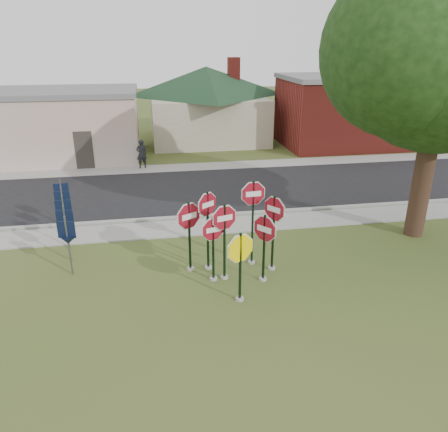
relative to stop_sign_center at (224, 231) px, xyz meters
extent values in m
plane|color=#3D521F|center=(0.26, -1.42, -1.62)|extent=(120.00, 120.00, 0.00)
cube|color=gray|center=(0.26, 4.08, -1.59)|extent=(60.00, 1.60, 0.06)
cube|color=black|center=(0.26, 8.58, -1.60)|extent=(60.00, 7.00, 0.04)
cube|color=gray|center=(0.26, 12.88, -1.59)|extent=(60.00, 1.60, 0.06)
cube|color=gray|center=(0.26, 5.08, -1.55)|extent=(60.00, 0.20, 0.14)
cylinder|color=#9A9790|center=(0.00, 0.00, -1.58)|extent=(0.24, 0.24, 0.08)
cube|color=black|center=(0.00, 0.00, -0.37)|extent=(0.07, 0.07, 2.49)
cylinder|color=white|center=(0.00, 0.00, 0.44)|extent=(1.04, 0.33, 1.08)
cylinder|color=maroon|center=(0.00, 0.00, 0.44)|extent=(0.96, 0.32, 1.00)
cube|color=white|center=(0.00, 0.00, 0.44)|extent=(0.48, 0.16, 0.17)
cylinder|color=#9A9790|center=(0.22, -1.30, -1.58)|extent=(0.24, 0.24, 0.08)
cube|color=black|center=(0.22, -1.30, -0.56)|extent=(0.07, 0.07, 2.11)
cylinder|color=white|center=(0.22, -1.30, 0.04)|extent=(1.09, 0.45, 1.17)
cylinder|color=#FFE403|center=(0.22, -1.30, 0.04)|extent=(1.01, 0.42, 1.08)
cylinder|color=#9A9790|center=(-0.35, -0.03, -1.58)|extent=(0.24, 0.24, 0.08)
cube|color=black|center=(-0.35, -0.03, -0.56)|extent=(0.07, 0.06, 2.11)
cylinder|color=white|center=(-0.35, -0.03, 0.10)|extent=(0.96, 0.29, 0.99)
cylinder|color=maroon|center=(-0.35, -0.03, 0.10)|extent=(0.89, 0.27, 0.92)
cube|color=white|center=(-0.35, -0.03, 0.10)|extent=(0.44, 0.14, 0.16)
cylinder|color=#9A9790|center=(1.16, -0.32, -1.58)|extent=(0.24, 0.24, 0.08)
cube|color=black|center=(1.16, -0.32, -0.52)|extent=(0.08, 0.08, 2.19)
cylinder|color=white|center=(1.16, -0.32, 0.13)|extent=(0.71, 0.89, 1.13)
cylinder|color=maroon|center=(1.16, -0.32, 0.13)|extent=(0.66, 0.83, 1.04)
cube|color=white|center=(1.16, -0.32, 0.13)|extent=(0.33, 0.41, 0.18)
cylinder|color=#9A9790|center=(1.07, 0.83, -1.58)|extent=(0.24, 0.24, 0.08)
cube|color=black|center=(1.07, 0.83, -0.17)|extent=(0.06, 0.05, 2.90)
cylinder|color=white|center=(1.07, 0.83, 0.85)|extent=(1.08, 0.09, 1.09)
cylinder|color=maroon|center=(1.07, 0.83, 0.85)|extent=(1.00, 0.09, 1.01)
cube|color=white|center=(1.07, 0.83, 0.85)|extent=(0.50, 0.04, 0.17)
cylinder|color=#9A9790|center=(-0.41, 0.71, -1.58)|extent=(0.24, 0.24, 0.08)
cube|color=black|center=(-0.41, 0.71, -0.28)|extent=(0.08, 0.08, 2.67)
cylinder|color=white|center=(-0.41, 0.71, 0.63)|extent=(0.86, 0.64, 1.05)
cylinder|color=maroon|center=(-0.41, 0.71, 0.63)|extent=(0.80, 0.59, 0.97)
cube|color=white|center=(-0.41, 0.71, 0.63)|extent=(0.40, 0.30, 0.17)
cylinder|color=#9A9790|center=(1.62, 0.33, -1.58)|extent=(0.24, 0.24, 0.08)
cube|color=black|center=(1.62, 0.33, -0.35)|extent=(0.08, 0.08, 2.54)
cylinder|color=white|center=(1.62, 0.33, 0.48)|extent=(0.64, 0.90, 1.09)
cylinder|color=maroon|center=(1.62, 0.33, 0.48)|extent=(0.60, 0.84, 1.01)
cube|color=white|center=(1.62, 0.33, 0.48)|extent=(0.30, 0.42, 0.17)
cylinder|color=#9A9790|center=(-1.00, 0.73, -1.58)|extent=(0.24, 0.24, 0.08)
cube|color=black|center=(-1.00, 0.73, -0.44)|extent=(0.08, 0.07, 2.35)
cylinder|color=white|center=(-1.00, 0.73, 0.27)|extent=(1.03, 0.60, 1.18)
cylinder|color=maroon|center=(-1.00, 0.73, 0.27)|extent=(0.96, 0.56, 1.09)
cube|color=white|center=(-1.00, 0.73, 0.27)|extent=(0.48, 0.28, 0.19)
cube|color=#59595E|center=(-4.74, 1.08, -0.62)|extent=(0.05, 0.05, 2.00)
cube|color=black|center=(-4.74, 1.08, -0.07)|extent=(0.55, 0.13, 0.55)
cone|color=black|center=(-4.74, 1.08, -0.42)|extent=(0.65, 0.65, 0.25)
cube|color=#59595E|center=(-4.94, 2.08, -0.62)|extent=(0.05, 0.05, 2.00)
cube|color=black|center=(-4.94, 2.08, -0.07)|extent=(0.55, 0.09, 0.55)
cone|color=black|center=(-4.94, 2.08, -0.42)|extent=(0.62, 0.62, 0.25)
cube|color=#59595E|center=(-5.14, 3.08, -0.62)|extent=(0.05, 0.05, 2.00)
cube|color=black|center=(-5.14, 3.08, -0.07)|extent=(0.55, 0.05, 0.55)
cone|color=black|center=(-5.14, 3.08, -0.42)|extent=(0.58, 0.58, 0.25)
cube|color=#59595E|center=(-5.34, 4.08, -0.62)|extent=(0.05, 0.05, 2.00)
cube|color=black|center=(-5.34, 4.08, -0.07)|extent=(0.55, 0.05, 0.55)
cone|color=black|center=(-5.34, 4.08, -0.42)|extent=(0.58, 0.58, 0.25)
cube|color=#59595E|center=(-5.54, 5.08, -0.62)|extent=(0.05, 0.05, 2.00)
cube|color=black|center=(-5.54, 5.08, -0.07)|extent=(0.55, 0.09, 0.55)
cone|color=black|center=(-5.54, 5.08, -0.42)|extent=(0.62, 0.62, 0.25)
cube|color=beige|center=(-8.74, 16.58, 0.38)|extent=(12.00, 6.00, 4.00)
cube|color=slate|center=(-8.74, 16.58, 2.43)|extent=(12.20, 6.20, 0.30)
cube|color=#332D28|center=(-5.74, 13.60, -0.52)|extent=(1.00, 0.10, 2.20)
cube|color=#B8AE92|center=(2.26, 20.58, -0.02)|extent=(8.00, 8.00, 3.20)
pyramid|color=#16311A|center=(2.26, 20.58, 3.58)|extent=(11.60, 11.60, 2.00)
cube|color=maroon|center=(4.26, 20.58, 3.38)|extent=(0.80, 0.80, 1.60)
cube|color=maroon|center=(12.26, 17.08, 0.63)|extent=(10.00, 6.00, 4.50)
cube|color=slate|center=(12.26, 17.08, 2.98)|extent=(10.20, 6.20, 0.30)
cube|color=white|center=(10.26, 14.13, 0.98)|extent=(2.00, 0.08, 0.90)
cylinder|color=#311E15|center=(7.76, 2.08, 1.08)|extent=(0.70, 0.70, 5.40)
sphere|color=black|center=(7.76, 2.08, 5.32)|extent=(7.38, 7.38, 7.38)
cylinder|color=#311E15|center=(22.26, 24.58, 0.38)|extent=(0.50, 0.50, 4.00)
sphere|color=black|center=(22.26, 24.58, 3.98)|extent=(5.60, 5.60, 5.60)
imported|color=black|center=(-2.54, 13.15, -0.73)|extent=(0.68, 0.53, 1.65)
camera|label=1|loc=(-2.06, -11.80, 5.35)|focal=35.00mm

